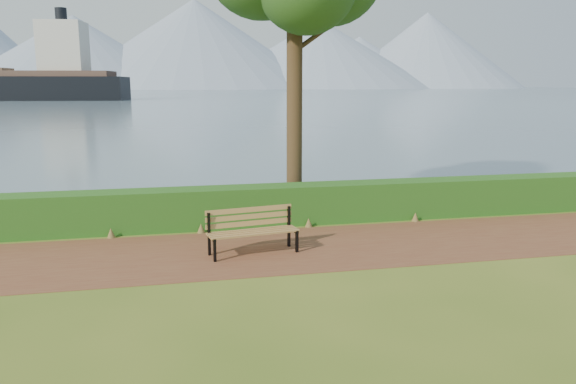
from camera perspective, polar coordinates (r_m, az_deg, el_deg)
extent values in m
plane|color=#455E1A|center=(12.00, -2.93, -6.41)|extent=(140.00, 140.00, 0.00)
cube|color=brown|center=(12.28, -3.16, -5.97)|extent=(40.00, 3.40, 0.01)
cube|color=#1A4914|center=(14.36, -4.62, -1.45)|extent=(32.00, 0.85, 1.00)
cube|color=#486074|center=(271.34, -11.92, 9.99)|extent=(700.00, 510.00, 0.00)
cone|color=gray|center=(410.96, -20.82, 13.13)|extent=(160.00, 160.00, 48.00)
cone|color=gray|center=(417.78, -9.41, 14.59)|extent=(190.00, 190.00, 62.00)
cone|color=gray|center=(426.77, 3.17, 13.83)|extent=(170.00, 170.00, 50.00)
cone|color=gray|center=(467.84, 13.86, 13.78)|extent=(150.00, 150.00, 58.00)
cone|color=gray|center=(441.60, -13.51, 12.48)|extent=(120.00, 120.00, 35.00)
cone|color=gray|center=(462.25, 7.24, 12.92)|extent=(130.00, 130.00, 40.00)
cube|color=black|center=(11.55, -7.45, -5.92)|extent=(0.06, 0.07, 0.48)
cube|color=black|center=(11.93, -8.03, -4.29)|extent=(0.06, 0.07, 0.92)
cube|color=black|center=(11.71, -7.76, -4.62)|extent=(0.14, 0.56, 0.05)
cube|color=black|center=(12.08, 0.91, -5.07)|extent=(0.06, 0.07, 0.48)
cube|color=black|center=(12.45, 0.09, -3.54)|extent=(0.06, 0.07, 0.92)
cube|color=black|center=(12.24, 0.49, -3.84)|extent=(0.14, 0.56, 0.05)
cube|color=olive|center=(11.75, -3.24, -4.33)|extent=(1.92, 0.40, 0.04)
cube|color=olive|center=(11.87, -3.44, -4.17)|extent=(1.92, 0.40, 0.04)
cube|color=olive|center=(12.00, -3.64, -4.01)|extent=(1.92, 0.40, 0.04)
cube|color=olive|center=(12.13, -3.84, -3.85)|extent=(1.92, 0.40, 0.04)
cube|color=olive|center=(12.15, -3.94, -3.19)|extent=(1.92, 0.35, 0.11)
cube|color=olive|center=(12.12, -3.95, -2.50)|extent=(1.92, 0.35, 0.11)
cube|color=olive|center=(12.08, -3.95, -1.81)|extent=(1.92, 0.35, 0.11)
cylinder|color=#362116|center=(15.64, 0.66, 12.17)|extent=(0.43, 0.43, 7.82)
cylinder|color=#362116|center=(15.80, 2.46, 15.31)|extent=(1.14, 0.13, 0.85)
cylinder|color=#362116|center=(15.75, -1.03, 17.31)|extent=(0.88, 0.41, 0.78)
cube|color=beige|center=(132.34, -21.85, 13.42)|extent=(9.96, 9.32, 10.97)
cylinder|color=black|center=(132.86, -22.06, 16.20)|extent=(2.39, 2.39, 3.49)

